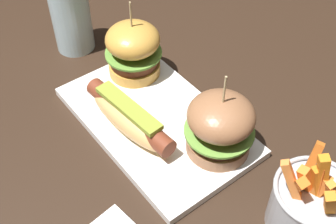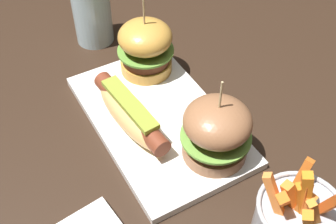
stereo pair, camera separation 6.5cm
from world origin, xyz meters
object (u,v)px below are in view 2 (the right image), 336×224
platter_main (158,120)px  water_glass (90,12)px  slider_left (145,47)px  slider_right (216,131)px  hot_dog (130,113)px  fries_bucket (296,222)px

platter_main → water_glass: bearing=-179.3°
platter_main → slider_left: bearing=161.5°
water_glass → slider_right: bearing=6.3°
platter_main → hot_dog: (-0.01, -0.04, 0.03)m
slider_left → slider_right: size_ratio=1.00×
platter_main → fries_bucket: 0.27m
fries_bucket → water_glass: 0.53m
fries_bucket → water_glass: bearing=-174.5°
water_glass → platter_main: bearing=0.7°
slider_left → fries_bucket: bearing=1.4°
hot_dog → slider_left: size_ratio=1.29×
slider_right → fries_bucket: size_ratio=1.01×
platter_main → water_glass: (-0.26, -0.00, 0.06)m
slider_right → water_glass: slider_right is taller
slider_right → fries_bucket: slider_right is taller
hot_dog → slider_left: 0.14m
platter_main → hot_dog: size_ratio=1.75×
slider_left → fries_bucket: slider_left is taller
platter_main → water_glass: 0.27m
platter_main → fries_bucket: fries_bucket is taller
fries_bucket → slider_left: bearing=-178.6°
water_glass → fries_bucket: bearing=5.5°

